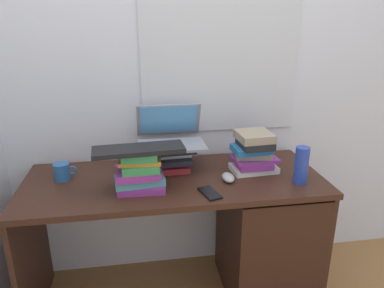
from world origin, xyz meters
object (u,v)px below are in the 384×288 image
Objects in this scene: mug at (62,172)px; laptop at (170,134)px; book_stack_side at (253,153)px; computer_mouse at (228,177)px; book_stack_keyboard_riser at (140,172)px; keyboard at (139,150)px; book_stack_tall at (171,157)px; water_bottle at (301,165)px; cell_phone at (210,193)px; desk at (246,230)px.

laptop is at bearing 10.38° from mug.
computer_mouse is at bearing -148.48° from book_stack_side.
keyboard reaches higher than book_stack_keyboard_riser.
keyboard is (-0.17, -0.23, 0.14)m from book_stack_tall.
water_bottle is at bearing -42.75° from book_stack_side.
book_stack_tall is at bearing 99.51° from cell_phone.
book_stack_tall is at bearing 52.61° from book_stack_keyboard_riser.
laptop is 0.34m from keyboard.
book_stack_side is at bearing -19.26° from laptop.
desk is at bearing 150.05° from water_bottle.
computer_mouse is (0.27, -0.25, -0.16)m from laptop.
mug is (-0.39, 0.18, -0.16)m from keyboard.
laptop is 0.44m from cell_phone.
laptop is (-0.39, 0.20, 0.52)m from desk.
book_stack_side reaches higher than computer_mouse.
book_stack_tall is 0.44m from book_stack_side.
mug is at bearing 170.11° from computer_mouse.
desk is 0.72m from book_stack_keyboard_riser.
keyboard is 0.80m from water_bottle.
laptop is at bearing 137.09° from computer_mouse.
book_stack_tall is at bearing 160.85° from desk.
book_stack_keyboard_riser is at bearing -171.51° from desk.
book_stack_tall is 0.67m from water_bottle.
water_bottle is at bearing -9.22° from cell_phone.
water_bottle is 1.38× the size of cell_phone.
water_bottle is 0.48m from cell_phone.
keyboard reaches higher than mug.
book_stack_keyboard_riser is at bearing 95.49° from keyboard.
desk is 0.46m from cell_phone.
desk is at bearing 21.40° from computer_mouse.
desk is 6.31× the size of book_stack_keyboard_riser.
laptop reaches higher than water_bottle.
desk is 0.79m from keyboard.
cell_phone is at bearing -141.04° from book_stack_side.
cell_phone is (-0.25, -0.18, 0.34)m from desk.
book_stack_side is at bearing 137.25° from water_bottle.
laptop is (0.17, 0.28, 0.09)m from book_stack_keyboard_riser.
laptop is 0.84× the size of keyboard.
laptop reaches higher than mug.
laptop is at bearing 152.24° from water_bottle.
keyboard is at bearing -80.29° from book_stack_keyboard_riser.
keyboard is at bearing 177.21° from water_bottle.
desk is 0.50m from water_bottle.
desk is 6.06× the size of book_stack_tall.
book_stack_side is at bearing 23.39° from cell_phone.
book_stack_keyboard_riser is 2.09× the size of mug.
water_bottle is at bearing -7.02° from keyboard.
computer_mouse is (-0.13, -0.05, 0.36)m from desk.
computer_mouse is at bearing -158.60° from desk.
book_stack_keyboard_riser is 2.33× the size of computer_mouse.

